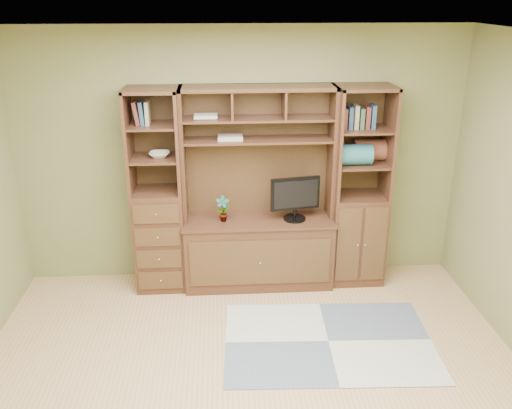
{
  "coord_description": "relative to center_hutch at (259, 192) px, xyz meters",
  "views": [
    {
      "loc": [
        -0.2,
        -3.29,
        2.88
      ],
      "look_at": [
        0.1,
        1.2,
        1.1
      ],
      "focal_mm": 38.0,
      "sensor_mm": 36.0,
      "label": 1
    }
  ],
  "objects": [
    {
      "name": "room",
      "position": [
        -0.16,
        -1.73,
        0.28
      ],
      "size": [
        4.6,
        4.1,
        2.64
      ],
      "color": "tan",
      "rests_on": "ground"
    },
    {
      "name": "center_hutch",
      "position": [
        0.0,
        0.0,
        0.0
      ],
      "size": [
        1.54,
        0.53,
        2.05
      ],
      "primitive_type": "cube",
      "color": "#442618",
      "rests_on": "ground"
    },
    {
      "name": "left_tower",
      "position": [
        -1.0,
        0.04,
        0.0
      ],
      "size": [
        0.5,
        0.45,
        2.05
      ],
      "primitive_type": "cube",
      "color": "#442618",
      "rests_on": "ground"
    },
    {
      "name": "right_tower",
      "position": [
        1.02,
        0.04,
        0.0
      ],
      "size": [
        0.55,
        0.45,
        2.05
      ],
      "primitive_type": "cube",
      "color": "#442618",
      "rests_on": "ground"
    },
    {
      "name": "rug",
      "position": [
        0.54,
        -1.09,
        -1.02
      ],
      "size": [
        1.86,
        1.29,
        0.01
      ],
      "primitive_type": "cube",
      "rotation": [
        0.0,
        0.0,
        -0.04
      ],
      "color": "gray",
      "rests_on": "ground"
    },
    {
      "name": "monitor",
      "position": [
        0.36,
        -0.03,
        0.01
      ],
      "size": [
        0.53,
        0.31,
        0.61
      ],
      "primitive_type": "cube",
      "rotation": [
        0.0,
        0.0,
        0.17
      ],
      "color": "black",
      "rests_on": "center_hutch"
    },
    {
      "name": "orchid",
      "position": [
        -0.36,
        -0.03,
        -0.16
      ],
      "size": [
        0.14,
        0.09,
        0.26
      ],
      "primitive_type": "imported",
      "color": "#994A33",
      "rests_on": "center_hutch"
    },
    {
      "name": "magazines",
      "position": [
        -0.27,
        0.09,
        0.53
      ],
      "size": [
        0.24,
        0.17,
        0.04
      ],
      "primitive_type": "cube",
      "color": "#B2A497",
      "rests_on": "center_hutch"
    },
    {
      "name": "bowl",
      "position": [
        -0.96,
        0.04,
        0.39
      ],
      "size": [
        0.2,
        0.2,
        0.05
      ],
      "primitive_type": "imported",
      "color": "silver",
      "rests_on": "left_tower"
    },
    {
      "name": "blanket_teal",
      "position": [
        0.93,
        -0.01,
        0.37
      ],
      "size": [
        0.35,
        0.2,
        0.2
      ],
      "primitive_type": "cube",
      "color": "#28626A",
      "rests_on": "right_tower"
    },
    {
      "name": "blanket_red",
      "position": [
        1.16,
        0.12,
        0.37
      ],
      "size": [
        0.39,
        0.22,
        0.22
      ],
      "primitive_type": "cube",
      "color": "brown",
      "rests_on": "right_tower"
    }
  ]
}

